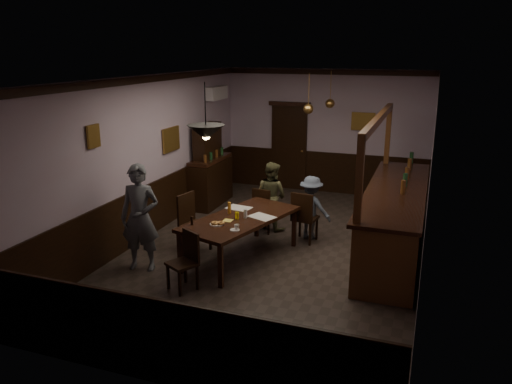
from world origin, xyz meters
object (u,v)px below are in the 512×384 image
at_px(bar_counter, 395,218).
at_px(pendant_iron, 206,132).
at_px(coffee_cup, 237,227).
at_px(chair_near, 186,258).
at_px(soda_can, 237,216).
at_px(pendant_brass_far, 330,104).
at_px(chair_far_right, 304,215).
at_px(person_seated_right, 311,208).
at_px(person_standing, 140,218).
at_px(dining_table, 241,221).
at_px(sideboard, 210,173).
at_px(chair_side, 192,220).
at_px(chair_far_left, 264,208).
at_px(pendant_brass_mid, 308,109).
at_px(person_seated_left, 271,196).

relative_size(bar_counter, pendant_iron, 5.11).
bearing_deg(coffee_cup, chair_near, -111.12).
relative_size(soda_can, pendant_brass_far, 0.15).
bearing_deg(soda_can, chair_far_right, 55.29).
bearing_deg(person_seated_right, person_standing, 58.01).
relative_size(dining_table, chair_far_right, 2.48).
height_order(chair_far_right, bar_counter, bar_counter).
bearing_deg(soda_can, sideboard, 122.65).
relative_size(dining_table, bar_counter, 0.56).
relative_size(chair_side, pendant_brass_far, 1.27).
relative_size(chair_far_left, pendant_brass_mid, 1.10).
bearing_deg(chair_side, pendant_brass_mid, -19.83).
bearing_deg(pendant_brass_far, person_standing, -115.02).
bearing_deg(chair_far_right, bar_counter, -165.82).
height_order(chair_far_right, person_standing, person_standing).
relative_size(person_standing, pendant_brass_far, 2.14).
height_order(chair_near, pendant_brass_mid, pendant_brass_mid).
xyz_separation_m(chair_near, person_seated_right, (1.24, 2.63, 0.12)).
xyz_separation_m(chair_far_right, person_standing, (-2.17, -1.98, 0.34)).
bearing_deg(bar_counter, pendant_iron, -142.31).
distance_m(chair_far_left, person_seated_left, 0.33).
distance_m(chair_near, bar_counter, 3.76).
bearing_deg(chair_side, person_seated_right, -42.73).
bearing_deg(dining_table, person_seated_left, 89.49).
bearing_deg(soda_can, person_seated_right, 58.56).
bearing_deg(person_seated_right, chair_far_left, 13.20).
bearing_deg(pendant_brass_far, chair_far_left, -109.20).
bearing_deg(soda_can, dining_table, 79.51).
bearing_deg(sideboard, pendant_brass_mid, -6.26).
relative_size(person_standing, sideboard, 0.94).
bearing_deg(person_standing, pendant_brass_far, 53.60).
relative_size(dining_table, person_seated_right, 1.99).
distance_m(person_seated_right, coffee_cup, 2.08).
xyz_separation_m(chair_near, pendant_iron, (0.14, 0.51, 1.80)).
bearing_deg(coffee_cup, chair_far_right, 85.73).
bearing_deg(chair_far_right, chair_side, 37.55).
distance_m(dining_table, pendant_iron, 1.78).
height_order(person_seated_right, soda_can, person_seated_right).
bearing_deg(dining_table, chair_far_right, 53.31).
xyz_separation_m(chair_near, chair_side, (-0.59, 1.35, 0.08)).
xyz_separation_m(dining_table, person_standing, (-1.36, -0.90, 0.18)).
height_order(chair_side, person_seated_left, person_seated_left).
distance_m(person_seated_right, pendant_brass_mid, 2.03).
height_order(dining_table, chair_near, chair_near).
xyz_separation_m(chair_near, pendant_brass_far, (1.08, 4.83, 1.82)).
xyz_separation_m(person_standing, coffee_cup, (1.53, 0.31, -0.07)).
bearing_deg(chair_far_left, chair_side, 65.11).
relative_size(bar_counter, pendant_brass_mid, 5.25).
relative_size(chair_far_left, sideboard, 0.48).
bearing_deg(person_seated_right, pendant_brass_far, -72.80).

